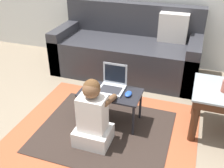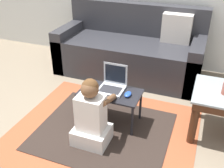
{
  "view_description": "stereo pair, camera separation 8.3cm",
  "coord_description": "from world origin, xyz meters",
  "px_view_note": "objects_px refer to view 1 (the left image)",
  "views": [
    {
      "loc": [
        0.71,
        -1.85,
        1.66
      ],
      "look_at": [
        -0.0,
        0.23,
        0.41
      ],
      "focal_mm": 42.0,
      "sensor_mm": 36.0,
      "label": 1
    },
    {
      "loc": [
        0.79,
        -1.82,
        1.66
      ],
      "look_at": [
        -0.0,
        0.23,
        0.41
      ],
      "focal_mm": 42.0,
      "sensor_mm": 36.0,
      "label": 2
    }
  ],
  "objects_px": {
    "couch": "(128,51)",
    "laptop": "(112,86)",
    "computer_mouse": "(128,94)",
    "laptop_desk": "(110,96)",
    "person_seated": "(93,117)"
  },
  "relations": [
    {
      "from": "couch",
      "to": "laptop",
      "type": "height_order",
      "value": "couch"
    },
    {
      "from": "person_seated",
      "to": "computer_mouse",
      "type": "bearing_deg",
      "value": 56.9
    },
    {
      "from": "laptop_desk",
      "to": "laptop",
      "type": "distance_m",
      "value": 0.1
    },
    {
      "from": "laptop",
      "to": "computer_mouse",
      "type": "xyz_separation_m",
      "value": [
        0.18,
        -0.06,
        -0.02
      ]
    },
    {
      "from": "laptop",
      "to": "computer_mouse",
      "type": "relative_size",
      "value": 2.35
    },
    {
      "from": "couch",
      "to": "computer_mouse",
      "type": "distance_m",
      "value": 1.19
    },
    {
      "from": "couch",
      "to": "computer_mouse",
      "type": "height_order",
      "value": "couch"
    },
    {
      "from": "couch",
      "to": "person_seated",
      "type": "xyz_separation_m",
      "value": [
        0.11,
        -1.48,
        -0.03
      ]
    },
    {
      "from": "laptop_desk",
      "to": "computer_mouse",
      "type": "bearing_deg",
      "value": -1.86
    },
    {
      "from": "laptop_desk",
      "to": "couch",
      "type": "bearing_deg",
      "value": 97.62
    },
    {
      "from": "laptop",
      "to": "person_seated",
      "type": "height_order",
      "value": "person_seated"
    },
    {
      "from": "couch",
      "to": "computer_mouse",
      "type": "xyz_separation_m",
      "value": [
        0.33,
        -1.14,
        0.05
      ]
    },
    {
      "from": "couch",
      "to": "laptop_desk",
      "type": "distance_m",
      "value": 1.14
    },
    {
      "from": "person_seated",
      "to": "laptop",
      "type": "bearing_deg",
      "value": 84.3
    },
    {
      "from": "couch",
      "to": "laptop_desk",
      "type": "xyz_separation_m",
      "value": [
        0.15,
        -1.13,
        -0.01
      ]
    }
  ]
}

